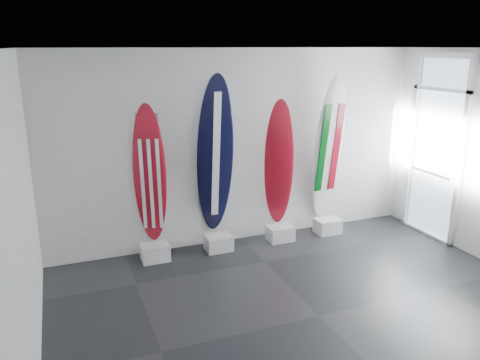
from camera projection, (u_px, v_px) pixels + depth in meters
name	position (u px, v px, depth m)	size (l,w,h in m)	color
floor	(319.00, 316.00, 5.51)	(6.00, 6.00, 0.00)	black
ceiling	(333.00, 48.00, 4.69)	(6.00, 6.00, 0.00)	white
wall_back	(241.00, 148.00, 7.34)	(6.00, 6.00, 0.00)	white
wall_left	(21.00, 231.00, 4.05)	(5.00, 5.00, 0.00)	white
display_block_usa	(155.00, 252.00, 6.92)	(0.40, 0.30, 0.24)	white
surfboard_usa	(150.00, 175.00, 6.69)	(0.46, 0.08, 2.06)	maroon
display_block_navy	(219.00, 243.00, 7.26)	(0.40, 0.30, 0.24)	white
surfboard_navy	(215.00, 156.00, 6.99)	(0.56, 0.08, 2.46)	black
display_block_swiss	(280.00, 233.00, 7.63)	(0.40, 0.30, 0.24)	white
surfboard_swiss	(279.00, 163.00, 7.41)	(0.46, 0.08, 2.04)	maroon
display_block_italy	(327.00, 226.00, 7.93)	(0.40, 0.30, 0.24)	white
surfboard_italy	(328.00, 148.00, 7.67)	(0.54, 0.08, 2.40)	white
wall_outlet	(82.00, 240.00, 6.78)	(0.09, 0.02, 0.13)	silver
glass_door	(436.00, 150.00, 7.55)	(0.12, 1.16, 2.85)	white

